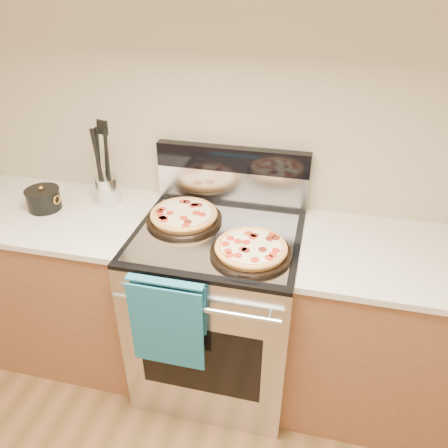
% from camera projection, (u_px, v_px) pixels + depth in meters
% --- Properties ---
extents(wall_back, '(4.00, 0.00, 4.00)m').
position_uv_depth(wall_back, '(235.00, 118.00, 2.06)').
color(wall_back, tan).
rests_on(wall_back, ground).
extents(range_body, '(0.76, 0.68, 0.90)m').
position_uv_depth(range_body, '(218.00, 311.00, 2.24)').
color(range_body, '#B7B7BC').
rests_on(range_body, ground).
extents(oven_window, '(0.56, 0.01, 0.40)m').
position_uv_depth(oven_window, '(200.00, 361.00, 1.96)').
color(oven_window, black).
rests_on(oven_window, range_body).
extents(cooktop, '(0.76, 0.68, 0.02)m').
position_uv_depth(cooktop, '(217.00, 235.00, 2.00)').
color(cooktop, black).
rests_on(cooktop, range_body).
extents(backsplash_lower, '(0.76, 0.06, 0.18)m').
position_uv_depth(backsplash_lower, '(232.00, 186.00, 2.20)').
color(backsplash_lower, silver).
rests_on(backsplash_lower, cooktop).
extents(backsplash_upper, '(0.76, 0.06, 0.12)m').
position_uv_depth(backsplash_upper, '(232.00, 159.00, 2.13)').
color(backsplash_upper, black).
rests_on(backsplash_upper, backsplash_lower).
extents(oven_handle, '(0.70, 0.03, 0.03)m').
position_uv_depth(oven_handle, '(194.00, 308.00, 1.74)').
color(oven_handle, silver).
rests_on(oven_handle, range_body).
extents(dish_towel, '(0.32, 0.05, 0.42)m').
position_uv_depth(dish_towel, '(168.00, 321.00, 1.82)').
color(dish_towel, '#1A6183').
rests_on(dish_towel, oven_handle).
extents(foil_sheet, '(0.70, 0.55, 0.01)m').
position_uv_depth(foil_sheet, '(216.00, 237.00, 1.97)').
color(foil_sheet, gray).
rests_on(foil_sheet, cooktop).
extents(cabinet_left, '(1.00, 0.62, 0.88)m').
position_uv_depth(cabinet_left, '(67.00, 283.00, 2.44)').
color(cabinet_left, brown).
rests_on(cabinet_left, ground).
extents(countertop_left, '(1.02, 0.64, 0.03)m').
position_uv_depth(countertop_left, '(50.00, 213.00, 2.21)').
color(countertop_left, beige).
rests_on(countertop_left, cabinet_left).
extents(cabinet_right, '(1.00, 0.62, 0.88)m').
position_uv_depth(cabinet_right, '(397.00, 337.00, 2.09)').
color(cabinet_right, brown).
rests_on(cabinet_right, ground).
extents(countertop_right, '(1.02, 0.64, 0.03)m').
position_uv_depth(countertop_right, '(419.00, 261.00, 1.86)').
color(countertop_right, beige).
rests_on(countertop_right, cabinet_right).
extents(pepperoni_pizza_back, '(0.43, 0.43, 0.05)m').
position_uv_depth(pepperoni_pizza_back, '(184.00, 216.00, 2.07)').
color(pepperoni_pizza_back, '#BC7C39').
rests_on(pepperoni_pizza_back, foil_sheet).
extents(pepperoni_pizza_front, '(0.45, 0.45, 0.05)m').
position_uv_depth(pepperoni_pizza_front, '(251.00, 249.00, 1.83)').
color(pepperoni_pizza_front, '#BC7C39').
rests_on(pepperoni_pizza_front, foil_sheet).
extents(utensil_crock, '(0.15, 0.15, 0.15)m').
position_uv_depth(utensil_crock, '(108.00, 190.00, 2.22)').
color(utensil_crock, silver).
rests_on(utensil_crock, countertop_left).
extents(saucepan, '(0.18, 0.18, 0.10)m').
position_uv_depth(saucepan, '(44.00, 200.00, 2.19)').
color(saucepan, black).
rests_on(saucepan, countertop_left).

